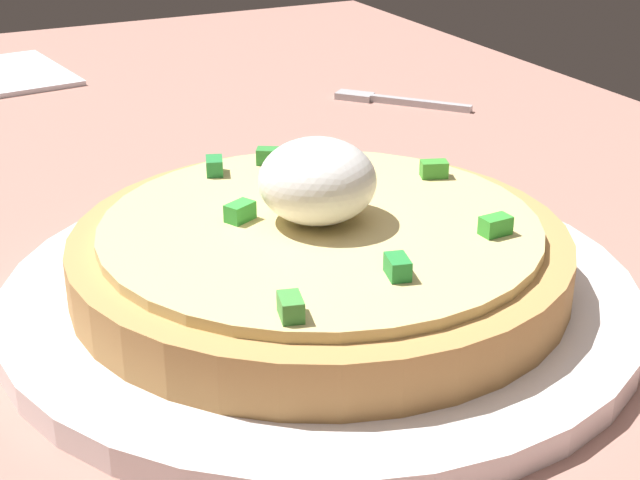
% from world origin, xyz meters
% --- Properties ---
extents(dining_table, '(1.22, 0.67, 0.03)m').
position_xyz_m(dining_table, '(0.00, 0.00, 0.02)').
color(dining_table, '#9F6F62').
rests_on(dining_table, ground).
extents(plate, '(0.28, 0.28, 0.01)m').
position_xyz_m(plate, '(0.03, -0.03, 0.04)').
color(plate, white).
rests_on(plate, dining_table).
extents(pizza, '(0.22, 0.22, 0.07)m').
position_xyz_m(pizza, '(0.03, -0.03, 0.06)').
color(pizza, tan).
rests_on(pizza, plate).
extents(fork, '(0.09, 0.08, 0.01)m').
position_xyz_m(fork, '(-0.23, 0.16, 0.03)').
color(fork, '#B7B7BC').
rests_on(fork, dining_table).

